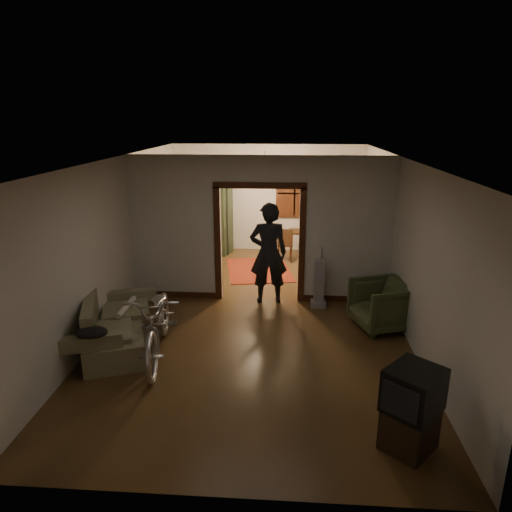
# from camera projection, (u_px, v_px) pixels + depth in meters

# --- Properties ---
(floor) EXTENTS (5.00, 8.50, 0.01)m
(floor) POSITION_uv_depth(u_px,v_px,m) (257.00, 313.00, 8.39)
(floor) COLOR #392512
(floor) RESTS_ON ground
(ceiling) EXTENTS (5.00, 8.50, 0.01)m
(ceiling) POSITION_uv_depth(u_px,v_px,m) (257.00, 159.00, 7.57)
(ceiling) COLOR white
(ceiling) RESTS_ON floor
(wall_back) EXTENTS (5.00, 0.02, 2.80)m
(wall_back) POSITION_uv_depth(u_px,v_px,m) (268.00, 198.00, 12.03)
(wall_back) COLOR beige
(wall_back) RESTS_ON floor
(wall_left) EXTENTS (0.02, 8.50, 2.80)m
(wall_left) POSITION_uv_depth(u_px,v_px,m) (118.00, 238.00, 8.14)
(wall_left) COLOR beige
(wall_left) RESTS_ON floor
(wall_right) EXTENTS (0.02, 8.50, 2.80)m
(wall_right) POSITION_uv_depth(u_px,v_px,m) (402.00, 243.00, 7.81)
(wall_right) COLOR beige
(wall_right) RESTS_ON floor
(partition_wall) EXTENTS (5.00, 0.14, 2.80)m
(partition_wall) POSITION_uv_depth(u_px,v_px,m) (260.00, 230.00, 8.69)
(partition_wall) COLOR beige
(partition_wall) RESTS_ON floor
(door_casing) EXTENTS (1.74, 0.20, 2.32)m
(door_casing) POSITION_uv_depth(u_px,v_px,m) (260.00, 245.00, 8.78)
(door_casing) COLOR #391B0D
(door_casing) RESTS_ON floor
(far_window) EXTENTS (0.98, 0.06, 1.28)m
(far_window) POSITION_uv_depth(u_px,v_px,m) (295.00, 193.00, 11.90)
(far_window) COLOR black
(far_window) RESTS_ON wall_back
(chandelier) EXTENTS (0.24, 0.24, 0.24)m
(chandelier) POSITION_uv_depth(u_px,v_px,m) (265.00, 169.00, 10.08)
(chandelier) COLOR #FFE0A5
(chandelier) RESTS_ON ceiling
(light_switch) EXTENTS (0.08, 0.01, 0.12)m
(light_switch) POSITION_uv_depth(u_px,v_px,m) (315.00, 239.00, 8.60)
(light_switch) COLOR silver
(light_switch) RESTS_ON partition_wall
(sofa) EXTENTS (1.43, 2.05, 0.86)m
(sofa) POSITION_uv_depth(u_px,v_px,m) (114.00, 320.00, 7.10)
(sofa) COLOR brown
(sofa) RESTS_ON floor
(rolled_paper) EXTENTS (0.09, 0.75, 0.09)m
(rolled_paper) POSITION_uv_depth(u_px,v_px,m) (126.00, 307.00, 7.35)
(rolled_paper) COLOR beige
(rolled_paper) RESTS_ON sofa
(jacket) EXTENTS (0.45, 0.34, 0.13)m
(jacket) POSITION_uv_depth(u_px,v_px,m) (91.00, 332.00, 6.16)
(jacket) COLOR black
(jacket) RESTS_ON sofa
(bicycle) EXTENTS (1.03, 2.20, 1.11)m
(bicycle) POSITION_uv_depth(u_px,v_px,m) (159.00, 321.00, 6.78)
(bicycle) COLOR silver
(bicycle) RESTS_ON floor
(armchair) EXTENTS (1.14, 1.13, 0.83)m
(armchair) POSITION_uv_depth(u_px,v_px,m) (382.00, 305.00, 7.73)
(armchair) COLOR #3F4828
(armchair) RESTS_ON floor
(tv_stand) EXTENTS (0.69, 0.70, 0.47)m
(tv_stand) POSITION_uv_depth(u_px,v_px,m) (409.00, 429.00, 4.93)
(tv_stand) COLOR black
(tv_stand) RESTS_ON floor
(crt_tv) EXTENTS (0.74, 0.75, 0.48)m
(crt_tv) POSITION_uv_depth(u_px,v_px,m) (414.00, 390.00, 4.79)
(crt_tv) COLOR black
(crt_tv) RESTS_ON tv_stand
(vacuum) EXTENTS (0.33, 0.28, 0.94)m
(vacuum) POSITION_uv_depth(u_px,v_px,m) (319.00, 284.00, 8.56)
(vacuum) COLOR gray
(vacuum) RESTS_ON floor
(person) EXTENTS (0.77, 0.56, 1.96)m
(person) POSITION_uv_depth(u_px,v_px,m) (268.00, 253.00, 8.65)
(person) COLOR black
(person) RESTS_ON floor
(oriental_rug) EXTENTS (1.73, 2.09, 0.01)m
(oriental_rug) POSITION_uv_depth(u_px,v_px,m) (259.00, 270.00, 10.76)
(oriental_rug) COLOR maroon
(oriental_rug) RESTS_ON floor
(locker) EXTENTS (1.11, 0.83, 1.97)m
(locker) POSITION_uv_depth(u_px,v_px,m) (211.00, 216.00, 11.88)
(locker) COLOR #25311D
(locker) RESTS_ON floor
(globe) EXTENTS (0.28, 0.28, 0.28)m
(globe) POSITION_uv_depth(u_px,v_px,m) (210.00, 179.00, 11.60)
(globe) COLOR #1E5972
(globe) RESTS_ON locker
(desk) EXTENTS (0.97, 0.58, 0.69)m
(desk) POSITION_uv_depth(u_px,v_px,m) (307.00, 245.00, 11.62)
(desk) COLOR black
(desk) RESTS_ON floor
(desk_chair) EXTENTS (0.48, 0.48, 0.85)m
(desk_chair) POSITION_uv_depth(u_px,v_px,m) (285.00, 244.00, 11.36)
(desk_chair) COLOR black
(desk_chair) RESTS_ON floor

